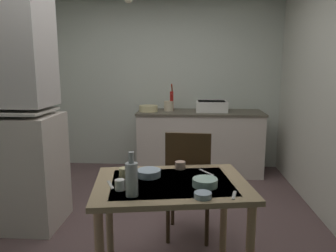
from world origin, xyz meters
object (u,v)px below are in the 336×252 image
(hand_pump, at_px, (172,99))
(chair_far_side, at_px, (188,184))
(teacup_mint, at_px, (120,185))
(dining_table, at_px, (171,197))
(glass_bottle, at_px, (132,178))
(hutch_cabinet, at_px, (5,122))
(sink_basin, at_px, (211,106))
(serving_bowl_wide, at_px, (205,182))
(mixing_bowl_counter, at_px, (148,108))

(hand_pump, relative_size, chair_far_side, 0.39)
(hand_pump, xyz_separation_m, teacup_mint, (-0.18, -2.72, -0.28))
(dining_table, height_order, glass_bottle, glass_bottle)
(dining_table, distance_m, chair_far_side, 0.62)
(hutch_cabinet, relative_size, hand_pump, 5.59)
(dining_table, bearing_deg, sink_basin, 80.20)
(hand_pump, distance_m, dining_table, 2.59)
(sink_basin, relative_size, dining_table, 0.38)
(chair_far_side, bearing_deg, teacup_mint, -119.85)
(serving_bowl_wide, height_order, teacup_mint, teacup_mint)
(sink_basin, bearing_deg, mixing_bowl_counter, -176.82)
(mixing_bowl_counter, xyz_separation_m, dining_table, (0.47, -2.46, -0.30))
(sink_basin, xyz_separation_m, teacup_mint, (-0.76, -2.68, -0.19))
(chair_far_side, xyz_separation_m, serving_bowl_wide, (0.11, -0.66, 0.27))
(dining_table, height_order, teacup_mint, teacup_mint)
(sink_basin, height_order, hand_pump, hand_pump)
(hutch_cabinet, distance_m, mixing_bowl_counter, 2.03)
(hand_pump, bearing_deg, mixing_bowl_counter, -163.79)
(teacup_mint, bearing_deg, serving_bowl_wide, 10.79)
(dining_table, xyz_separation_m, chair_far_side, (0.12, 0.60, -0.13))
(hutch_cabinet, relative_size, chair_far_side, 2.17)
(hand_pump, relative_size, glass_bottle, 1.40)
(sink_basin, height_order, teacup_mint, sink_basin)
(serving_bowl_wide, xyz_separation_m, glass_bottle, (-0.46, -0.19, 0.09))
(hand_pump, height_order, serving_bowl_wide, hand_pump)
(chair_far_side, bearing_deg, sink_basin, 80.61)
(dining_table, bearing_deg, hutch_cabinet, 154.06)
(chair_far_side, distance_m, serving_bowl_wide, 0.72)
(hand_pump, bearing_deg, hutch_cabinet, -130.17)
(hand_pump, bearing_deg, serving_bowl_wide, -82.01)
(mixing_bowl_counter, relative_size, serving_bowl_wide, 1.58)
(hutch_cabinet, bearing_deg, serving_bowl_wide, -24.79)
(hutch_cabinet, xyz_separation_m, glass_bottle, (1.40, -1.05, -0.15))
(dining_table, xyz_separation_m, serving_bowl_wide, (0.23, -0.07, 0.13))
(chair_far_side, bearing_deg, glass_bottle, -112.09)
(teacup_mint, xyz_separation_m, glass_bottle, (0.09, -0.09, 0.08))
(mixing_bowl_counter, height_order, glass_bottle, glass_bottle)
(chair_far_side, distance_m, glass_bottle, 0.99)
(serving_bowl_wide, bearing_deg, hutch_cabinet, 155.21)
(mixing_bowl_counter, bearing_deg, hutch_cabinet, -124.83)
(mixing_bowl_counter, height_order, serving_bowl_wide, mixing_bowl_counter)
(mixing_bowl_counter, height_order, dining_table, mixing_bowl_counter)
(teacup_mint, bearing_deg, chair_far_side, 60.15)
(hutch_cabinet, xyz_separation_m, mixing_bowl_counter, (1.16, 1.67, -0.07))
(sink_basin, xyz_separation_m, dining_table, (-0.43, -2.51, -0.33))
(dining_table, relative_size, glass_bottle, 4.14)
(hand_pump, height_order, dining_table, hand_pump)
(sink_basin, relative_size, hand_pump, 1.13)
(hand_pump, xyz_separation_m, glass_bottle, (-0.09, -2.81, -0.21))
(glass_bottle, bearing_deg, serving_bowl_wide, 22.71)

